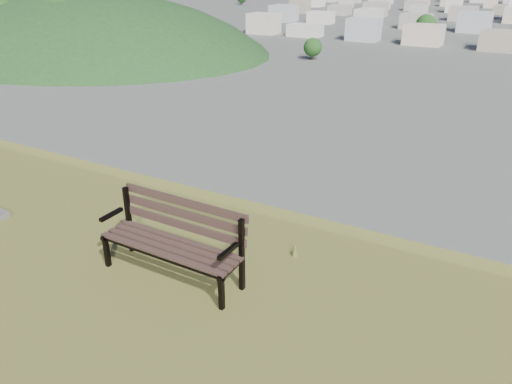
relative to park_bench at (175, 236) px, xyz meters
The scene contains 3 objects.
park_bench is the anchor object (origin of this frame).
green_wooded_hill 188.19m from the park_bench, 137.53° to the left, with size 153.99×123.19×76.99m.
city_trees 318.72m from the park_bench, 95.01° to the left, with size 406.52×387.20×9.98m.
Camera 1 is at (4.61, -1.71, 28.35)m, focal length 35.00 mm.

